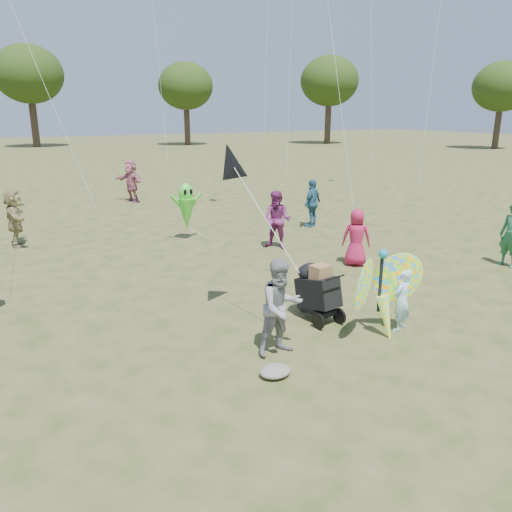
{
  "coord_description": "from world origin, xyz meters",
  "views": [
    {
      "loc": [
        -4.76,
        -6.54,
        3.77
      ],
      "look_at": [
        -0.2,
        1.5,
        1.1
      ],
      "focal_mm": 35.0,
      "sensor_mm": 36.0,
      "label": 1
    }
  ],
  "objects": [
    {
      "name": "delta_kite_rig",
      "position": [
        -0.72,
        1.38,
        2.84
      ],
      "size": [
        0.89,
        1.94,
        1.98
      ],
      "color": "black",
      "rests_on": "ground"
    },
    {
      "name": "alien_kite",
      "position": [
        0.74,
        7.41,
        0.97
      ],
      "size": [
        1.12,
        0.69,
        1.74
      ],
      "color": "#45CF30",
      "rests_on": "ground"
    },
    {
      "name": "crowd_d",
      "position": [
        -3.86,
        9.19,
        0.83
      ],
      "size": [
        0.58,
        1.57,
        1.67
      ],
      "primitive_type": "imported",
      "rotation": [
        0.0,
        0.0,
        1.51
      ],
      "color": "#9A8E5F",
      "rests_on": "ground"
    },
    {
      "name": "adult_man",
      "position": [
        -0.78,
        -0.33,
        0.79
      ],
      "size": [
        0.78,
        0.61,
        1.59
      ],
      "primitive_type": "imported",
      "rotation": [
        0.0,
        0.0,
        0.01
      ],
      "color": "gray",
      "rests_on": "ground"
    },
    {
      "name": "child_girl",
      "position": [
        1.56,
        -0.63,
        0.58
      ],
      "size": [
        0.48,
        0.39,
        1.16
      ],
      "primitive_type": "imported",
      "rotation": [
        0.0,
        0.0,
        3.43
      ],
      "color": "#B4E5FE",
      "rests_on": "ground"
    },
    {
      "name": "crowd_a",
      "position": [
        3.47,
        2.83,
        0.73
      ],
      "size": [
        0.84,
        0.81,
        1.46
      ],
      "primitive_type": "imported",
      "rotation": [
        0.0,
        0.0,
        2.45
      ],
      "color": "#AB1B44",
      "rests_on": "ground"
    },
    {
      "name": "jogging_stroller",
      "position": [
        0.55,
        0.52,
        0.61
      ],
      "size": [
        0.57,
        1.09,
        1.09
      ],
      "rotation": [
        0.0,
        0.0,
        0.14
      ],
      "color": "black",
      "rests_on": "ground"
    },
    {
      "name": "crowd_e",
      "position": [
        2.61,
        5.22,
        0.83
      ],
      "size": [
        0.99,
        1.02,
        1.66
      ],
      "primitive_type": "imported",
      "rotation": [
        0.0,
        0.0,
        5.38
      ],
      "color": "#7C2966",
      "rests_on": "ground"
    },
    {
      "name": "crowd_f",
      "position": [
        6.78,
        0.85,
        0.81
      ],
      "size": [
        0.41,
        0.61,
        1.63
      ],
      "primitive_type": "imported",
      "rotation": [
        0.0,
        0.0,
        4.75
      ],
      "color": "#25653F",
      "rests_on": "ground"
    },
    {
      "name": "ground",
      "position": [
        0.0,
        0.0,
        0.0
      ],
      "size": [
        160.0,
        160.0,
        0.0
      ],
      "primitive_type": "plane",
      "color": "#51592B",
      "rests_on": "ground"
    },
    {
      "name": "grey_bag",
      "position": [
        -1.24,
        -0.92,
        0.08
      ],
      "size": [
        0.49,
        0.4,
        0.16
      ],
      "primitive_type": "ellipsoid",
      "color": "slate",
      "rests_on": "ground"
    },
    {
      "name": "crowd_j",
      "position": [
        1.19,
        14.92,
        0.9
      ],
      "size": [
        1.09,
        1.75,
        1.8
      ],
      "primitive_type": "imported",
      "rotation": [
        0.0,
        0.0,
        5.08
      ],
      "color": "#B6687B",
      "rests_on": "ground"
    },
    {
      "name": "butterfly_kite",
      "position": [
        1.1,
        -0.62,
        0.79
      ],
      "size": [
        1.74,
        0.75,
        1.76
      ],
      "color": "#E94E24",
      "rests_on": "ground"
    },
    {
      "name": "crowd_c",
      "position": [
        5.12,
        7.02,
        0.81
      ],
      "size": [
        1.03,
        0.77,
        1.62
      ],
      "primitive_type": "imported",
      "rotation": [
        0.0,
        0.0,
        3.59
      ],
      "color": "#2D627D",
      "rests_on": "ground"
    },
    {
      "name": "tree_line",
      "position": [
        3.67,
        44.99,
        6.86
      ],
      "size": [
        91.78,
        33.6,
        10.79
      ],
      "color": "#3A2D21",
      "rests_on": "ground"
    }
  ]
}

